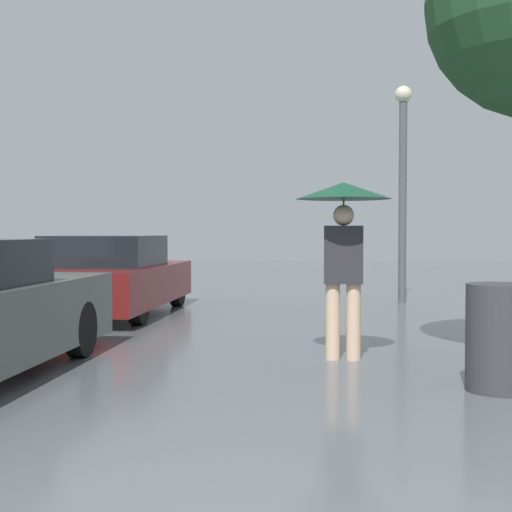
{
  "coord_description": "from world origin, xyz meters",
  "views": [
    {
      "loc": [
        0.31,
        -2.49,
        1.35
      ],
      "look_at": [
        -0.48,
        5.0,
        1.09
      ],
      "focal_mm": 50.0,
      "sensor_mm": 36.0,
      "label": 1
    }
  ],
  "objects_px": {
    "parked_car_farthest": "(109,277)",
    "street_lamp": "(403,172)",
    "trash_bin": "(500,338)",
    "pedestrian": "(344,222)"
  },
  "relations": [
    {
      "from": "parked_car_farthest",
      "to": "trash_bin",
      "type": "height_order",
      "value": "parked_car_farthest"
    },
    {
      "from": "trash_bin",
      "to": "pedestrian",
      "type": "bearing_deg",
      "value": 134.3
    },
    {
      "from": "street_lamp",
      "to": "trash_bin",
      "type": "relative_size",
      "value": 4.5
    },
    {
      "from": "parked_car_farthest",
      "to": "pedestrian",
      "type": "bearing_deg",
      "value": -45.39
    },
    {
      "from": "pedestrian",
      "to": "street_lamp",
      "type": "height_order",
      "value": "street_lamp"
    },
    {
      "from": "trash_bin",
      "to": "street_lamp",
      "type": "bearing_deg",
      "value": 90.63
    },
    {
      "from": "pedestrian",
      "to": "trash_bin",
      "type": "height_order",
      "value": "pedestrian"
    },
    {
      "from": "pedestrian",
      "to": "trash_bin",
      "type": "relative_size",
      "value": 2.05
    },
    {
      "from": "street_lamp",
      "to": "trash_bin",
      "type": "distance_m",
      "value": 7.79
    },
    {
      "from": "parked_car_farthest",
      "to": "street_lamp",
      "type": "distance_m",
      "value": 5.8
    }
  ]
}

